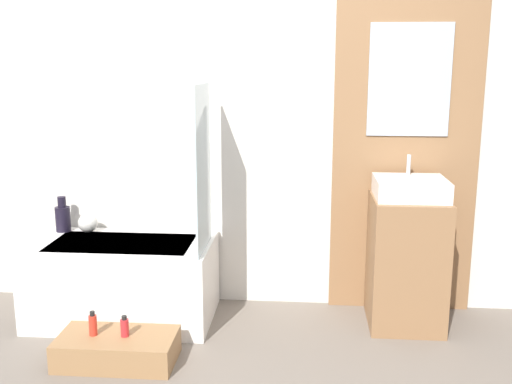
# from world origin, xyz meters

# --- Properties ---
(wall_tiled_back) EXTENTS (4.20, 0.06, 2.60)m
(wall_tiled_back) POSITION_xyz_m (0.00, 1.58, 1.30)
(wall_tiled_back) COLOR silver
(wall_tiled_back) RESTS_ON ground_plane
(wall_wood_accent) EXTENTS (0.93, 0.04, 2.60)m
(wall_wood_accent) POSITION_xyz_m (0.89, 1.53, 1.31)
(wall_wood_accent) COLOR #8E6642
(wall_wood_accent) RESTS_ON ground_plane
(bathtub) EXTENTS (1.15, 0.66, 0.51)m
(bathtub) POSITION_xyz_m (-0.90, 1.20, 0.26)
(bathtub) COLOR white
(bathtub) RESTS_ON ground_plane
(glass_shower_screen) EXTENTS (0.01, 0.48, 1.00)m
(glass_shower_screen) POSITION_xyz_m (-0.36, 1.13, 1.01)
(glass_shower_screen) COLOR silver
(glass_shower_screen) RESTS_ON bathtub
(wooden_step_bench) EXTENTS (0.65, 0.35, 0.16)m
(wooden_step_bench) POSITION_xyz_m (-0.77, 0.62, 0.08)
(wooden_step_bench) COLOR #997047
(wooden_step_bench) RESTS_ON ground_plane
(vanity_cabinet) EXTENTS (0.45, 0.48, 0.82)m
(vanity_cabinet) POSITION_xyz_m (0.89, 1.27, 0.41)
(vanity_cabinet) COLOR #8E6642
(vanity_cabinet) RESTS_ON ground_plane
(sink) EXTENTS (0.43, 0.38, 0.25)m
(sink) POSITION_xyz_m (0.89, 1.27, 0.88)
(sink) COLOR white
(sink) RESTS_ON vanity_cabinet
(vase_tall_dark) EXTENTS (0.10, 0.10, 0.24)m
(vase_tall_dark) POSITION_xyz_m (-1.38, 1.43, 0.61)
(vase_tall_dark) COLOR black
(vase_tall_dark) RESTS_ON bathtub
(vase_round_light) EXTENTS (0.13, 0.13, 0.13)m
(vase_round_light) POSITION_xyz_m (-1.20, 1.42, 0.57)
(vase_round_light) COLOR silver
(vase_round_light) RESTS_ON bathtub
(bottle_soap_primary) EXTENTS (0.04, 0.04, 0.14)m
(bottle_soap_primary) POSITION_xyz_m (-0.90, 0.62, 0.22)
(bottle_soap_primary) COLOR red
(bottle_soap_primary) RESTS_ON wooden_step_bench
(bottle_soap_secondary) EXTENTS (0.05, 0.05, 0.12)m
(bottle_soap_secondary) POSITION_xyz_m (-0.72, 0.62, 0.21)
(bottle_soap_secondary) COLOR red
(bottle_soap_secondary) RESTS_ON wooden_step_bench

